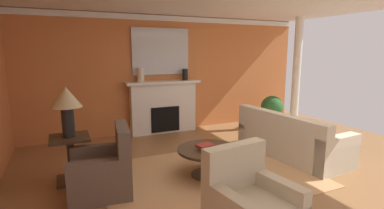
% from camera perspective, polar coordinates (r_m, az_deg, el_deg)
% --- Properties ---
extents(ground_plane, '(8.82, 8.82, 0.00)m').
position_cam_1_polar(ground_plane, '(4.84, 8.45, -13.59)').
color(ground_plane, olive).
extents(wall_fireplace, '(7.38, 0.12, 2.80)m').
position_cam_1_polar(wall_fireplace, '(7.24, -4.69, 5.92)').
color(wall_fireplace, '#CC723D').
rests_on(wall_fireplace, ground_plane).
extents(crown_moulding, '(7.38, 0.08, 0.12)m').
position_cam_1_polar(crown_moulding, '(7.19, -4.63, 16.41)').
color(crown_moulding, white).
extents(area_rug, '(3.26, 2.40, 0.01)m').
position_cam_1_polar(area_rug, '(4.81, 3.28, -13.60)').
color(area_rug, tan).
rests_on(area_rug, ground_plane).
extents(fireplace, '(1.80, 0.35, 1.26)m').
position_cam_1_polar(fireplace, '(7.09, -5.59, -0.76)').
color(fireplace, white).
rests_on(fireplace, ground_plane).
extents(mantel_mirror, '(1.40, 0.04, 1.09)m').
position_cam_1_polar(mantel_mirror, '(7.07, -6.11, 10.29)').
color(mantel_mirror, silver).
extents(sofa, '(1.07, 2.17, 0.85)m').
position_cam_1_polar(sofa, '(5.85, 18.61, -6.67)').
color(sofa, beige).
rests_on(sofa, ground_plane).
extents(armchair_near_window, '(0.89, 0.89, 0.95)m').
position_cam_1_polar(armchair_near_window, '(4.32, -16.93, -12.54)').
color(armchair_near_window, brown).
rests_on(armchair_near_window, ground_plane).
extents(armchair_facing_fireplace, '(0.91, 0.91, 0.95)m').
position_cam_1_polar(armchair_facing_fireplace, '(3.34, 11.41, -19.47)').
color(armchair_facing_fireplace, '#C1B293').
rests_on(armchair_facing_fireplace, ground_plane).
extents(coffee_table, '(1.00, 1.00, 0.45)m').
position_cam_1_polar(coffee_table, '(4.68, 3.33, -9.91)').
color(coffee_table, '#3D2D1E').
rests_on(coffee_table, ground_plane).
extents(side_table, '(0.56, 0.56, 0.70)m').
position_cam_1_polar(side_table, '(4.84, -22.63, -9.24)').
color(side_table, '#3D2D1E').
rests_on(side_table, ground_plane).
extents(table_lamp, '(0.44, 0.44, 0.75)m').
position_cam_1_polar(table_lamp, '(4.64, -23.33, 0.43)').
color(table_lamp, black).
rests_on(table_lamp, side_table).
extents(vase_mantel_right, '(0.14, 0.14, 0.27)m').
position_cam_1_polar(vase_mantel_right, '(7.13, -1.37, 5.86)').
color(vase_mantel_right, black).
rests_on(vase_mantel_right, fireplace).
extents(vase_mantel_left, '(0.16, 0.16, 0.33)m').
position_cam_1_polar(vase_mantel_left, '(6.77, -10.01, 5.69)').
color(vase_mantel_left, beige).
rests_on(vase_mantel_left, fireplace).
extents(book_red_cover, '(0.27, 0.20, 0.05)m').
position_cam_1_polar(book_red_cover, '(4.58, 5.92, -8.58)').
color(book_red_cover, maroon).
rests_on(book_red_cover, coffee_table).
extents(book_art_folio, '(0.30, 0.24, 0.04)m').
position_cam_1_polar(book_art_folio, '(4.56, 2.60, -8.05)').
color(book_art_folio, maroon).
rests_on(book_art_folio, coffee_table).
extents(potted_plant, '(0.56, 0.56, 0.83)m').
position_cam_1_polar(potted_plant, '(7.79, 15.36, -0.84)').
color(potted_plant, '#A8754C').
rests_on(potted_plant, ground_plane).
extents(column_white, '(0.20, 0.20, 2.80)m').
position_cam_1_polar(column_white, '(7.94, 19.75, 5.74)').
color(column_white, white).
rests_on(column_white, ground_plane).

